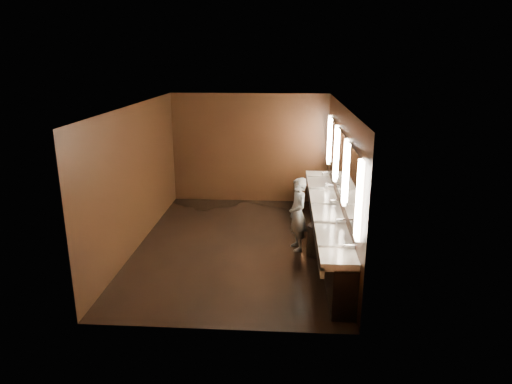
{
  "coord_description": "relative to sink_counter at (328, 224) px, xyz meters",
  "views": [
    {
      "loc": [
        0.94,
        -8.54,
        3.69
      ],
      "look_at": [
        0.37,
        0.0,
        1.13
      ],
      "focal_mm": 32.0,
      "sensor_mm": 36.0,
      "label": 1
    }
  ],
  "objects": [
    {
      "name": "wall_back",
      "position": [
        -1.79,
        3.0,
        0.9
      ],
      "size": [
        4.0,
        0.02,
        2.8
      ],
      "primitive_type": "cube",
      "color": "black",
      "rests_on": "floor"
    },
    {
      "name": "person",
      "position": [
        -0.6,
        -0.12,
        0.23
      ],
      "size": [
        0.49,
        0.61,
        1.46
      ],
      "primitive_type": "imported",
      "rotation": [
        0.0,
        0.0,
        -1.27
      ],
      "color": "#8AAECF",
      "rests_on": "floor"
    },
    {
      "name": "wall_left",
      "position": [
        -3.79,
        0.0,
        0.9
      ],
      "size": [
        0.02,
        6.0,
        2.8
      ],
      "primitive_type": "cube",
      "color": "black",
      "rests_on": "floor"
    },
    {
      "name": "trash_bin",
      "position": [
        -0.22,
        -0.38,
        -0.19
      ],
      "size": [
        0.49,
        0.49,
        0.61
      ],
      "primitive_type": "cylinder",
      "rotation": [
        0.0,
        0.0,
        -0.3
      ],
      "color": "black",
      "rests_on": "floor"
    },
    {
      "name": "sink_counter",
      "position": [
        0.0,
        0.0,
        0.0
      ],
      "size": [
        0.55,
        5.4,
        1.01
      ],
      "color": "black",
      "rests_on": "floor"
    },
    {
      "name": "ceiling",
      "position": [
        -1.79,
        0.0,
        2.3
      ],
      "size": [
        4.0,
        6.0,
        0.02
      ],
      "primitive_type": "cube",
      "color": "#2D2D2B",
      "rests_on": "wall_back"
    },
    {
      "name": "wall_right",
      "position": [
        0.21,
        0.0,
        0.9
      ],
      "size": [
        0.02,
        6.0,
        2.8
      ],
      "primitive_type": "cube",
      "color": "black",
      "rests_on": "floor"
    },
    {
      "name": "wall_front",
      "position": [
        -1.79,
        -3.0,
        0.9
      ],
      "size": [
        4.0,
        0.02,
        2.8
      ],
      "primitive_type": "cube",
      "color": "black",
      "rests_on": "floor"
    },
    {
      "name": "floor",
      "position": [
        -1.79,
        0.0,
        -0.5
      ],
      "size": [
        6.0,
        6.0,
        0.0
      ],
      "primitive_type": "plane",
      "color": "black",
      "rests_on": "ground"
    },
    {
      "name": "mirror_band",
      "position": [
        0.19,
        -0.0,
        1.25
      ],
      "size": [
        0.06,
        5.03,
        1.15
      ],
      "color": "#FCE4C4",
      "rests_on": "wall_right"
    }
  ]
}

